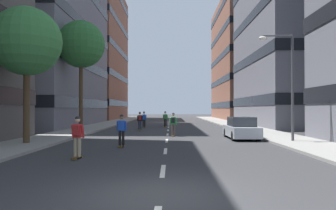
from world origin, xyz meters
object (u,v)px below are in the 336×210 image
parked_car_near (241,129)px  skater_2 (173,123)px  skater_0 (144,119)px  skater_5 (77,134)px  street_tree_mid (27,42)px  street_tree_near (81,45)px  streetlamp_right (286,75)px  skater_4 (140,120)px  skater_1 (122,129)px  skater_3 (165,118)px

parked_car_near → skater_2: (-4.67, 2.05, 0.32)m
skater_0 → skater_5: size_ratio=1.00×
street_tree_mid → street_tree_near: bearing=90.0°
parked_car_near → streetlamp_right: size_ratio=0.68×
street_tree_mid → skater_4: size_ratio=4.39×
skater_1 → skater_4: (-0.31, 13.43, 0.03)m
skater_2 → skater_3: 12.05m
street_tree_mid → skater_0: 18.12m
parked_car_near → street_tree_mid: size_ratio=0.56×
skater_0 → street_tree_mid: bearing=-107.9°
street_tree_mid → skater_4: bearing=67.0°
parked_car_near → street_tree_near: 16.71m
skater_1 → skater_2: same height
street_tree_near → streetlamp_right: bearing=-32.7°
parked_car_near → skater_1: skater_1 is taller
street_tree_near → skater_1: street_tree_near is taller
parked_car_near → skater_5: 12.40m
skater_1 → skater_4: size_ratio=1.00×
skater_0 → skater_3: (2.30, 1.27, 0.03)m
street_tree_near → skater_4: (5.31, 1.39, -6.97)m
skater_0 → skater_1: same height
skater_2 → skater_4: same height
skater_3 → street_tree_mid: bearing=-113.2°
street_tree_mid → streetlamp_right: bearing=4.6°
skater_3 → skater_4: same height
skater_1 → skater_2: (2.85, 6.79, 0.03)m
skater_1 → skater_5: same height
street_tree_mid → skater_1: street_tree_mid is taller
skater_2 → skater_5: 11.58m
street_tree_near → skater_5: bearing=-74.7°
street_tree_mid → skater_3: 20.05m
skater_2 → parked_car_near: bearing=-23.7°
skater_0 → streetlamp_right: bearing=-57.0°
skater_1 → skater_3: 18.92m
skater_0 → skater_3: size_ratio=1.00×
skater_1 → skater_3: size_ratio=1.00×
street_tree_near → streetlamp_right: street_tree_near is taller
skater_1 → skater_2: bearing=67.2°
skater_5 → skater_2: bearing=69.4°
street_tree_near → streetlamp_right: (15.35, -9.86, -3.85)m
parked_car_near → skater_0: size_ratio=2.47×
skater_0 → skater_1: size_ratio=1.00×
skater_1 → parked_car_near: bearing=32.2°
skater_1 → street_tree_mid: bearing=170.4°
parked_car_near → street_tree_near: bearing=150.9°
skater_3 → streetlamp_right: bearing=-65.2°
skater_1 → skater_2: 7.36m
street_tree_mid → streetlamp_right: (15.35, 1.23, -1.80)m
skater_1 → skater_4: bearing=91.3°
skater_4 → skater_3: bearing=66.4°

